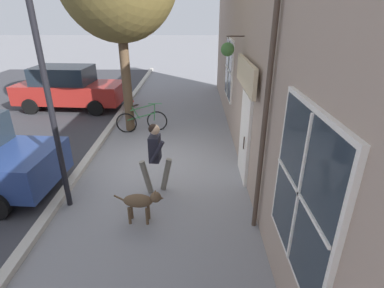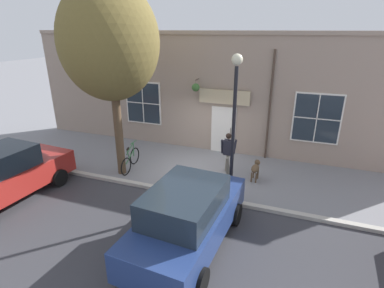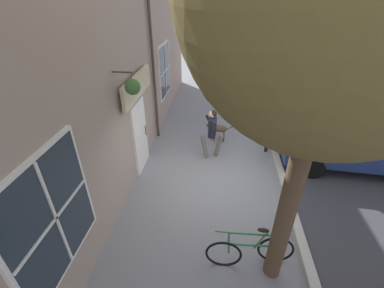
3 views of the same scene
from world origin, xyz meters
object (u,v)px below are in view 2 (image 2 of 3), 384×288
(street_tree_by_curb, at_px, (109,45))
(fire_hydrant, at_px, (64,160))
(dog_on_leash, at_px, (256,168))
(leaning_bicycle, at_px, (130,160))
(parked_car_mid_block, at_px, (188,216))
(parked_car_nearest_curb, at_px, (2,175))
(street_lamp, at_px, (234,109))
(pedestrian_walking, at_px, (228,150))

(street_tree_by_curb, xyz_separation_m, fire_hydrant, (0.44, -2.33, -4.37))
(dog_on_leash, relative_size, leaning_bicycle, 0.57)
(street_tree_by_curb, bearing_deg, dog_on_leash, 103.90)
(parked_car_mid_block, bearing_deg, leaning_bicycle, -132.68)
(dog_on_leash, bearing_deg, parked_car_nearest_curb, -60.64)
(dog_on_leash, relative_size, street_lamp, 0.21)
(dog_on_leash, xyz_separation_m, fire_hydrant, (1.68, -7.32, -0.08))
(street_tree_by_curb, bearing_deg, street_lamp, 84.45)
(street_tree_by_curb, bearing_deg, leaning_bicycle, 161.00)
(dog_on_leash, xyz_separation_m, street_tree_by_curb, (1.24, -4.99, 4.29))
(pedestrian_walking, relative_size, dog_on_leash, 1.69)
(dog_on_leash, bearing_deg, fire_hydrant, -77.07)
(parked_car_nearest_curb, distance_m, street_lamp, 7.65)
(dog_on_leash, xyz_separation_m, parked_car_nearest_curb, (4.19, -7.44, 0.40))
(dog_on_leash, height_order, street_lamp, street_lamp)
(dog_on_leash, relative_size, parked_car_mid_block, 0.22)
(leaning_bicycle, distance_m, parked_car_nearest_curb, 4.33)
(street_tree_by_curb, relative_size, parked_car_mid_block, 1.55)
(dog_on_leash, distance_m, street_tree_by_curb, 6.70)
(dog_on_leash, height_order, fire_hydrant, fire_hydrant)
(street_lamp, bearing_deg, fire_hydrant, -89.88)
(dog_on_leash, relative_size, street_tree_by_curb, 0.14)
(dog_on_leash, distance_m, leaning_bicycle, 4.89)
(pedestrian_walking, bearing_deg, fire_hydrant, -73.51)
(dog_on_leash, bearing_deg, leaning_bicycle, -80.99)
(pedestrian_walking, height_order, street_lamp, street_lamp)
(street_tree_by_curb, relative_size, leaning_bicycle, 3.97)
(street_tree_by_curb, xyz_separation_m, parked_car_mid_block, (3.02, 3.94, -3.89))
(pedestrian_walking, distance_m, parked_car_nearest_curb, 7.69)
(parked_car_mid_block, distance_m, street_lamp, 3.41)
(parked_car_nearest_curb, relative_size, parked_car_mid_block, 1.00)
(leaning_bicycle, relative_size, street_lamp, 0.37)
(fire_hydrant, bearing_deg, dog_on_leash, 102.93)
(street_tree_by_curb, relative_size, street_lamp, 1.48)
(pedestrian_walking, relative_size, fire_hydrant, 2.15)
(pedestrian_walking, height_order, parked_car_mid_block, parked_car_mid_block)
(parked_car_nearest_curb, bearing_deg, street_lamp, 110.10)
(parked_car_nearest_curb, xyz_separation_m, fire_hydrant, (-2.51, 0.12, -0.48))
(parked_car_nearest_curb, relative_size, fire_hydrant, 5.72)
(parked_car_mid_block, bearing_deg, street_tree_by_curb, -127.41)
(street_lamp, bearing_deg, parked_car_nearest_curb, -69.90)
(dog_on_leash, distance_m, parked_car_mid_block, 4.40)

